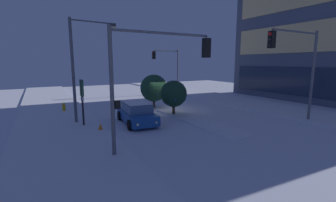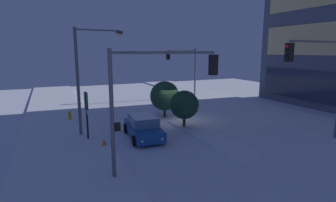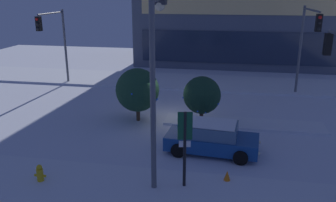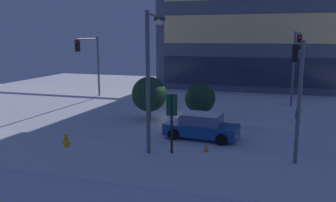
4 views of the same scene
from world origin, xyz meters
name	(u,v)px [view 1 (image 1 of 4)]	position (x,y,z in m)	size (l,w,h in m)	color
ground	(165,110)	(0.00, 0.00, 0.00)	(52.00, 52.00, 0.00)	silver
curb_strip_near	(56,121)	(0.00, -8.94, 0.07)	(52.00, 5.20, 0.14)	silver
curb_strip_far	(237,101)	(0.00, 8.94, 0.07)	(52.00, 5.20, 0.14)	silver
median_strip	(195,120)	(4.79, -0.11, 0.07)	(9.00, 1.80, 0.14)	silver
car_near	(137,113)	(3.23, -4.02, 0.71)	(4.50, 2.31, 1.49)	#19478C
traffic_light_corner_far_right	(297,59)	(8.77, 5.17, 4.48)	(0.32, 5.06, 6.38)	#565960
traffic_light_corner_far_left	(168,63)	(-9.39, 5.56, 4.15)	(0.32, 4.03, 5.96)	#565960
traffic_light_corner_near_right	(157,67)	(8.28, -4.98, 4.04)	(0.32, 5.47, 5.78)	#565960
street_lamp_arched	(86,55)	(1.16, -6.84, 4.72)	(0.71, 3.24, 7.15)	#565960
fire_hydrant	(64,108)	(-3.27, -8.12, 0.40)	(0.48, 0.26, 0.84)	gold
parking_info_sign	(82,97)	(2.39, -7.45, 2.02)	(0.55, 0.17, 3.15)	black
decorated_tree_median	(174,94)	(2.42, -0.55, 1.78)	(2.15, 2.16, 2.84)	#473323
decorated_tree_left_of_median	(154,88)	(-1.31, -0.49, 1.87)	(2.52, 2.58, 3.13)	#473323
construction_cone	(100,127)	(4.01, -6.75, 0.28)	(0.36, 0.36, 0.55)	orange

